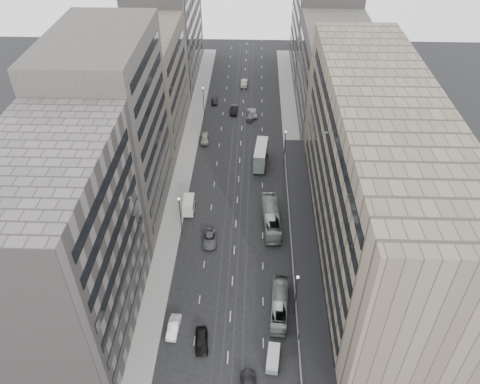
# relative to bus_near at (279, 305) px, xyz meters

# --- Properties ---
(ground) EXTENTS (220.00, 220.00, 0.00)m
(ground) POSITION_rel_bus_near_xyz_m (-7.43, 4.65, -1.42)
(ground) COLOR black
(ground) RESTS_ON ground
(sidewalk_right) EXTENTS (4.00, 125.00, 0.15)m
(sidewalk_right) POSITION_rel_bus_near_xyz_m (4.57, 42.15, -1.34)
(sidewalk_right) COLOR gray
(sidewalk_right) RESTS_ON ground
(sidewalk_left) EXTENTS (4.00, 125.00, 0.15)m
(sidewalk_left) POSITION_rel_bus_near_xyz_m (-19.43, 42.15, -1.34)
(sidewalk_left) COLOR gray
(sidewalk_left) RESTS_ON ground
(department_store) EXTENTS (19.20, 60.00, 30.00)m
(department_store) POSITION_rel_bus_near_xyz_m (14.02, 12.65, 13.53)
(department_store) COLOR #7F705D
(department_store) RESTS_ON ground
(building_right_mid) EXTENTS (15.00, 28.00, 24.00)m
(building_right_mid) POSITION_rel_bus_near_xyz_m (14.07, 56.65, 10.58)
(building_right_mid) COLOR #433F3A
(building_right_mid) RESTS_ON ground
(building_right_far) EXTENTS (15.00, 32.00, 28.00)m
(building_right_far) POSITION_rel_bus_near_xyz_m (14.07, 86.65, 12.58)
(building_right_far) COLOR slate
(building_right_far) RESTS_ON ground
(building_left_a) EXTENTS (15.00, 28.00, 30.00)m
(building_left_a) POSITION_rel_bus_near_xyz_m (-28.93, -3.35, 13.58)
(building_left_a) COLOR slate
(building_left_a) RESTS_ON ground
(building_left_b) EXTENTS (15.00, 26.00, 34.00)m
(building_left_b) POSITION_rel_bus_near_xyz_m (-28.93, 23.65, 15.58)
(building_left_b) COLOR #433F3A
(building_left_b) RESTS_ON ground
(building_left_c) EXTENTS (15.00, 28.00, 25.00)m
(building_left_c) POSITION_rel_bus_near_xyz_m (-28.93, 50.65, 11.08)
(building_left_c) COLOR #665B50
(building_left_c) RESTS_ON ground
(building_left_d) EXTENTS (15.00, 38.00, 28.00)m
(building_left_d) POSITION_rel_bus_near_xyz_m (-28.93, 83.65, 12.58)
(building_left_d) COLOR slate
(building_left_d) RESTS_ON ground
(lamp_right_near) EXTENTS (0.44, 0.44, 8.32)m
(lamp_right_near) POSITION_rel_bus_near_xyz_m (2.27, -0.35, 3.79)
(lamp_right_near) COLOR #262628
(lamp_right_near) RESTS_ON ground
(lamp_right_far) EXTENTS (0.44, 0.44, 8.32)m
(lamp_right_far) POSITION_rel_bus_near_xyz_m (2.27, 39.65, 3.79)
(lamp_right_far) COLOR #262628
(lamp_right_far) RESTS_ON ground
(lamp_left_near) EXTENTS (0.44, 0.44, 8.32)m
(lamp_left_near) POSITION_rel_bus_near_xyz_m (-17.13, 16.65, 3.79)
(lamp_left_near) COLOR #262628
(lamp_left_near) RESTS_ON ground
(lamp_left_far) EXTENTS (0.44, 0.44, 8.32)m
(lamp_left_far) POSITION_rel_bus_near_xyz_m (-17.13, 59.65, 3.79)
(lamp_left_far) COLOR #262628
(lamp_left_far) RESTS_ON ground
(bus_near) EXTENTS (3.10, 10.31, 2.83)m
(bus_near) POSITION_rel_bus_near_xyz_m (0.00, 0.00, 0.00)
(bus_near) COLOR gray
(bus_near) RESTS_ON ground
(bus_far) EXTENTS (3.62, 12.27, 3.37)m
(bus_far) POSITION_rel_bus_near_xyz_m (-0.94, 19.63, 0.27)
(bus_far) COLOR #939E94
(bus_far) RESTS_ON ground
(double_decker) EXTENTS (3.32, 8.75, 4.68)m
(double_decker) POSITION_rel_bus_near_xyz_m (-2.84, 39.11, 1.11)
(double_decker) COLOR gray
(double_decker) RESTS_ON ground
(vw_microbus) EXTENTS (2.16, 4.09, 2.12)m
(vw_microbus) POSITION_rel_bus_near_xyz_m (-1.15, -8.99, -0.24)
(vw_microbus) COLOR slate
(vw_microbus) RESTS_ON ground
(panel_van) EXTENTS (2.32, 4.55, 2.84)m
(panel_van) POSITION_rel_bus_near_xyz_m (-16.63, 22.91, 0.15)
(panel_van) COLOR silver
(panel_van) RESTS_ON ground
(sedan_0) EXTENTS (2.34, 4.77, 1.57)m
(sedan_0) POSITION_rel_bus_near_xyz_m (-11.30, -6.21, -0.63)
(sedan_0) COLOR black
(sedan_0) RESTS_ON ground
(sedan_1) EXTENTS (1.82, 4.54, 1.47)m
(sedan_1) POSITION_rel_bus_near_xyz_m (-15.63, -4.10, -0.68)
(sedan_1) COLOR white
(sedan_1) RESTS_ON ground
(sedan_2) EXTENTS (2.82, 5.37, 1.44)m
(sedan_2) POSITION_rel_bus_near_xyz_m (-11.91, 14.64, -0.70)
(sedan_2) COLOR #525255
(sedan_2) RESTS_ON ground
(sedan_4) EXTENTS (2.25, 4.96, 1.65)m
(sedan_4) POSITION_rel_bus_near_xyz_m (-15.93, 48.23, -0.59)
(sedan_4) COLOR #9F9983
(sedan_4) RESTS_ON ground
(sedan_5) EXTENTS (1.83, 4.99, 1.63)m
(sedan_5) POSITION_rel_bus_near_xyz_m (-9.66, 62.44, -0.60)
(sedan_5) COLOR black
(sedan_5) RESTS_ON ground
(sedan_6) EXTENTS (2.77, 5.47, 1.48)m
(sedan_6) POSITION_rel_bus_near_xyz_m (-5.00, 61.19, -0.68)
(sedan_6) COLOR #B8B8B3
(sedan_6) RESTS_ON ground
(sedan_7) EXTENTS (2.46, 4.80, 1.33)m
(sedan_7) POSITION_rel_bus_near_xyz_m (-5.33, 59.50, -0.75)
(sedan_7) COLOR slate
(sedan_7) RESTS_ON ground
(sedan_8) EXTENTS (1.92, 4.04, 1.33)m
(sedan_8) POSITION_rel_bus_near_xyz_m (-15.12, 67.41, -0.75)
(sedan_8) COLOR black
(sedan_8) RESTS_ON ground
(sedan_9) EXTENTS (1.83, 5.06, 1.66)m
(sedan_9) POSITION_rel_bus_near_xyz_m (-7.49, 78.27, -0.59)
(sedan_9) COLOR #A7A28A
(sedan_9) RESTS_ON ground
(pedestrian) EXTENTS (0.72, 0.66, 1.65)m
(pedestrian) POSITION_rel_bus_near_xyz_m (2.77, -5.01, -0.44)
(pedestrian) COLOR black
(pedestrian) RESTS_ON sidewalk_right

